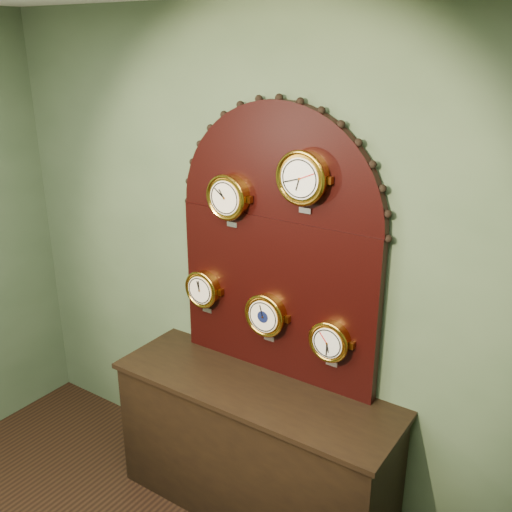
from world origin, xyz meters
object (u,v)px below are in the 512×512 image
Objects in this scene: shop_counter at (254,451)px; barometer at (266,315)px; roman_clock at (228,197)px; tide_clock at (330,341)px; arabic_clock at (303,178)px; display_board at (277,237)px; hygrometer at (203,289)px.

barometer is (-0.02, 0.15, 0.79)m from shop_counter.
roman_clock is 1.09× the size of tide_clock.
barometer reaches higher than tide_clock.
arabic_clock is (0.18, 0.15, 1.58)m from shop_counter.
tide_clock is at bearing 22.65° from shop_counter.
roman_clock is 0.92m from tide_clock.
barometer is at bearing 179.86° from arabic_clock.
display_board is 5.14× the size of barometer.
roman_clock is 0.61m from hygrometer.
hygrometer is at bearing -180.00° from tide_clock.
shop_counter is 1.60m from arabic_clock.
arabic_clock is 1.18× the size of tide_clock.
tide_clock is (0.39, 0.00, -0.04)m from barometer.
roman_clock is 0.67m from barometer.
arabic_clock is 0.98m from hygrometer.
shop_counter is 5.38× the size of barometer.
arabic_clock is 1.08× the size of barometer.
arabic_clock reaches higher than tide_clock.
arabic_clock is (0.45, -0.00, 0.16)m from roman_clock.
display_board reaches higher than barometer.
roman_clock is at bearing 179.93° from arabic_clock.
barometer is (0.25, -0.00, -0.62)m from roman_clock.
tide_clock reaches higher than shop_counter.
barometer is at bearing -109.54° from display_board.
hygrometer is 1.01× the size of tide_clock.
arabic_clock is at bearing -0.10° from hygrometer.
arabic_clock is 0.81m from barometer.
barometer is 0.39m from tide_clock.
roman_clock is at bearing -0.17° from hygrometer.
barometer is (-0.20, 0.00, -0.79)m from arabic_clock.
hygrometer reaches higher than shop_counter.
shop_counter is 0.81m from barometer.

